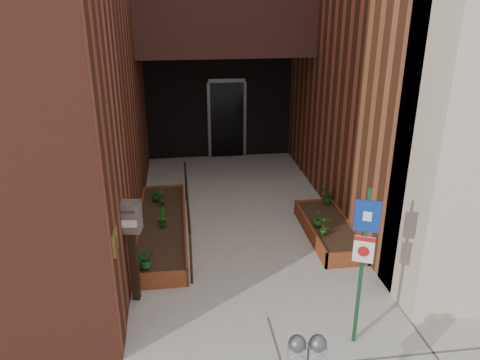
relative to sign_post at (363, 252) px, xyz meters
name	(u,v)px	position (x,y,z in m)	size (l,w,h in m)	color
ground	(268,317)	(-1.05, 0.64, -1.37)	(80.00, 80.00, 0.00)	#9E9991
planter_left	(162,229)	(-2.60, 3.34, -1.24)	(0.90, 3.60, 0.30)	brown
planter_right	(329,231)	(0.55, 2.84, -1.24)	(0.80, 2.20, 0.30)	brown
handrail	(187,199)	(-2.10, 3.29, -0.63)	(0.04, 3.34, 0.90)	black
sign_post	(363,252)	(0.00, 0.00, 0.00)	(0.29, 0.14, 2.23)	#163D20
payment_dropbox	(131,231)	(-2.95, 1.35, -0.21)	(0.35, 0.29, 1.62)	black
shrub_left_a	(146,258)	(-2.81, 1.74, -0.91)	(0.29, 0.29, 0.32)	#1A5D21
shrub_left_b	(162,216)	(-2.58, 3.18, -0.90)	(0.19, 0.19, 0.35)	#1F5718
shrub_left_c	(156,193)	(-2.73, 4.34, -0.91)	(0.18, 0.18, 0.32)	#175117
shrub_left_d	(162,197)	(-2.60, 4.12, -0.90)	(0.18, 0.18, 0.34)	#205518
shrub_right_a	(318,218)	(0.30, 2.77, -0.92)	(0.17, 0.17, 0.30)	#185719
shrub_right_b	(324,226)	(0.30, 2.39, -0.88)	(0.20, 0.20, 0.38)	#1E4F16
shrub_right_c	(327,196)	(0.79, 3.74, -0.92)	(0.28, 0.28, 0.31)	#1D5117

